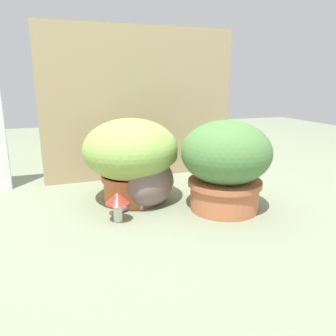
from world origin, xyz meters
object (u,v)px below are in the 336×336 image
Objects in this scene: mushroom_ornament_red at (117,201)px; mushroom_ornament_pink at (140,190)px; leafy_planter at (226,163)px; grass_planter at (131,155)px; cat at (153,180)px.

mushroom_ornament_red and mushroom_ornament_pink have the same top height.
leafy_planter is at bearing -19.32° from mushroom_ornament_pink.
leafy_planter reaches higher than grass_planter.
cat is at bearing -42.41° from grass_planter.
grass_planter reaches higher than mushroom_ornament_pink.
leafy_planter reaches higher than mushroom_ornament_red.
cat is 3.00× the size of mushroom_ornament_pink.
mushroom_ornament_red is at bearing -140.87° from mushroom_ornament_pink.
cat is (0.09, -0.08, -0.11)m from grass_planter.
grass_planter is at bearing 95.96° from mushroom_ornament_pink.
leafy_planter is at bearing -2.98° from mushroom_ornament_red.
mushroom_ornament_pink is (-0.07, -0.04, -0.03)m from cat.
grass_planter is at bearing 137.59° from cat.
leafy_planter reaches higher than mushroom_ornament_pink.
leafy_planter is (0.37, -0.24, -0.01)m from grass_planter.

